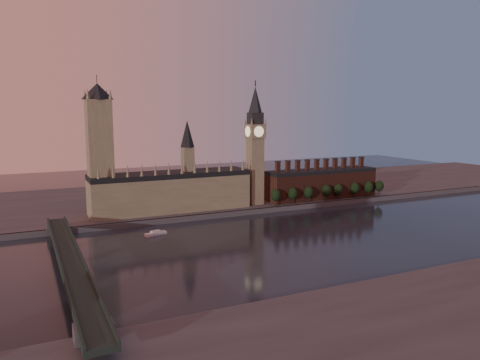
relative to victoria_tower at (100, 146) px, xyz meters
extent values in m
plane|color=black|center=(120.00, -115.00, -59.09)|extent=(900.00, 900.00, 0.00)
cube|color=#4E4E53|center=(120.00, -25.00, -57.09)|extent=(900.00, 4.00, 4.00)
cube|color=#4E4E53|center=(120.00, 65.00, -57.09)|extent=(900.00, 180.00, 4.00)
cube|color=gray|center=(55.00, 0.00, -41.09)|extent=(130.00, 30.00, 28.00)
cube|color=black|center=(55.00, 0.00, -25.09)|extent=(130.00, 30.00, 4.00)
cube|color=gray|center=(70.00, 0.00, -15.09)|extent=(9.00, 9.00, 24.00)
cone|color=black|center=(70.00, 0.00, 7.91)|extent=(12.00, 12.00, 22.00)
cone|color=gray|center=(-4.00, -14.00, -18.09)|extent=(2.60, 2.60, 10.00)
cone|color=gray|center=(6.73, -14.00, -18.09)|extent=(2.60, 2.60, 10.00)
cone|color=gray|center=(17.45, -14.00, -18.09)|extent=(2.60, 2.60, 10.00)
cone|color=gray|center=(28.18, -14.00, -18.09)|extent=(2.60, 2.60, 10.00)
cone|color=gray|center=(38.91, -14.00, -18.09)|extent=(2.60, 2.60, 10.00)
cone|color=gray|center=(49.64, -14.00, -18.09)|extent=(2.60, 2.60, 10.00)
cone|color=gray|center=(60.36, -14.00, -18.09)|extent=(2.60, 2.60, 10.00)
cone|color=gray|center=(71.09, -14.00, -18.09)|extent=(2.60, 2.60, 10.00)
cone|color=gray|center=(81.82, -14.00, -18.09)|extent=(2.60, 2.60, 10.00)
cone|color=gray|center=(92.55, -14.00, -18.09)|extent=(2.60, 2.60, 10.00)
cone|color=gray|center=(103.27, -14.00, -18.09)|extent=(2.60, 2.60, 10.00)
cone|color=gray|center=(114.00, -14.00, -18.09)|extent=(2.60, 2.60, 10.00)
cube|color=gray|center=(0.00, 0.00, -10.09)|extent=(18.00, 18.00, 90.00)
cone|color=black|center=(0.00, 0.00, 40.91)|extent=(24.00, 24.00, 12.00)
cylinder|color=#232326|center=(0.00, 0.00, 46.91)|extent=(0.50, 0.50, 12.00)
cone|color=gray|center=(-8.00, -8.00, 38.91)|extent=(3.00, 3.00, 8.00)
cone|color=gray|center=(8.00, -8.00, 38.91)|extent=(3.00, 3.00, 8.00)
cone|color=gray|center=(-8.00, 8.00, 38.91)|extent=(3.00, 3.00, 8.00)
cone|color=gray|center=(8.00, 8.00, 38.91)|extent=(3.00, 3.00, 8.00)
cube|color=gray|center=(130.00, -5.00, -26.09)|extent=(12.00, 12.00, 58.00)
cube|color=gray|center=(130.00, -5.00, 8.91)|extent=(14.00, 14.00, 12.00)
cube|color=#232326|center=(130.00, -5.00, 19.91)|extent=(11.00, 11.00, 10.00)
cone|color=black|center=(130.00, -5.00, 35.91)|extent=(13.00, 13.00, 22.00)
cylinder|color=#232326|center=(130.00, -5.00, 49.41)|extent=(1.00, 1.00, 5.00)
cylinder|color=beige|center=(130.00, -12.20, 8.91)|extent=(9.00, 0.50, 9.00)
cylinder|color=beige|center=(130.00, 2.20, 8.91)|extent=(9.00, 0.50, 9.00)
cylinder|color=beige|center=(122.80, -5.00, 8.91)|extent=(0.50, 9.00, 9.00)
cylinder|color=beige|center=(137.20, -5.00, 8.91)|extent=(0.50, 9.00, 9.00)
cone|color=gray|center=(123.50, -11.50, 17.91)|extent=(2.00, 2.00, 6.00)
cone|color=gray|center=(136.50, -11.50, 17.91)|extent=(2.00, 2.00, 6.00)
cone|color=gray|center=(123.50, 1.50, 17.91)|extent=(2.00, 2.00, 6.00)
cone|color=gray|center=(136.50, 1.50, 17.91)|extent=(2.00, 2.00, 6.00)
cube|color=#4D271D|center=(200.00, -5.00, -43.09)|extent=(110.00, 25.00, 24.00)
cube|color=black|center=(200.00, -5.00, -29.59)|extent=(110.00, 25.00, 3.00)
cube|color=#4D271D|center=(153.00, -5.00, -23.59)|extent=(3.50, 3.50, 9.00)
cube|color=#232326|center=(153.00, -5.00, -18.59)|extent=(4.20, 4.20, 1.00)
cube|color=#4D271D|center=(163.44, -5.00, -23.59)|extent=(3.50, 3.50, 9.00)
cube|color=#232326|center=(163.44, -5.00, -18.59)|extent=(4.20, 4.20, 1.00)
cube|color=#4D271D|center=(173.89, -5.00, -23.59)|extent=(3.50, 3.50, 9.00)
cube|color=#232326|center=(173.89, -5.00, -18.59)|extent=(4.20, 4.20, 1.00)
cube|color=#4D271D|center=(184.33, -5.00, -23.59)|extent=(3.50, 3.50, 9.00)
cube|color=#232326|center=(184.33, -5.00, -18.59)|extent=(4.20, 4.20, 1.00)
cube|color=#4D271D|center=(194.78, -5.00, -23.59)|extent=(3.50, 3.50, 9.00)
cube|color=#232326|center=(194.78, -5.00, -18.59)|extent=(4.20, 4.20, 1.00)
cube|color=#4D271D|center=(205.22, -5.00, -23.59)|extent=(3.50, 3.50, 9.00)
cube|color=#232326|center=(205.22, -5.00, -18.59)|extent=(4.20, 4.20, 1.00)
cube|color=#4D271D|center=(215.67, -5.00, -23.59)|extent=(3.50, 3.50, 9.00)
cube|color=#232326|center=(215.67, -5.00, -18.59)|extent=(4.20, 4.20, 1.00)
cube|color=#4D271D|center=(226.11, -5.00, -23.59)|extent=(3.50, 3.50, 9.00)
cube|color=#232326|center=(226.11, -5.00, -18.59)|extent=(4.20, 4.20, 1.00)
cube|color=#4D271D|center=(236.56, -5.00, -23.59)|extent=(3.50, 3.50, 9.00)
cube|color=#232326|center=(236.56, -5.00, -18.59)|extent=(4.20, 4.20, 1.00)
cube|color=#4D271D|center=(247.00, -5.00, -23.59)|extent=(3.50, 3.50, 9.00)
cube|color=#232326|center=(247.00, -5.00, -18.59)|extent=(4.20, 4.20, 1.00)
cylinder|color=black|center=(142.14, -20.94, -52.09)|extent=(0.80, 0.80, 6.00)
ellipsoid|color=black|center=(142.14, -20.94, -45.59)|extent=(8.60, 8.60, 10.75)
cylinder|color=black|center=(160.23, -19.54, -52.09)|extent=(0.80, 0.80, 6.00)
ellipsoid|color=black|center=(160.23, -19.54, -45.59)|extent=(8.60, 8.60, 10.75)
cylinder|color=black|center=(175.87, -20.71, -52.09)|extent=(0.80, 0.80, 6.00)
ellipsoid|color=black|center=(175.87, -20.71, -45.59)|extent=(8.60, 8.60, 10.75)
cylinder|color=black|center=(195.44, -20.30, -52.09)|extent=(0.80, 0.80, 6.00)
ellipsoid|color=black|center=(195.44, -20.30, -45.59)|extent=(8.60, 8.60, 10.75)
cylinder|color=black|center=(208.81, -20.19, -52.09)|extent=(0.80, 0.80, 6.00)
ellipsoid|color=black|center=(208.81, -20.19, -45.59)|extent=(8.60, 8.60, 10.75)
cylinder|color=black|center=(227.92, -20.19, -52.09)|extent=(0.80, 0.80, 6.00)
ellipsoid|color=black|center=(227.92, -20.19, -45.59)|extent=(8.60, 8.60, 10.75)
cylinder|color=black|center=(243.76, -21.08, -52.09)|extent=(0.80, 0.80, 6.00)
ellipsoid|color=black|center=(243.76, -21.08, -45.59)|extent=(8.60, 8.60, 10.75)
cylinder|color=black|center=(256.86, -20.81, -52.09)|extent=(0.80, 0.80, 6.00)
ellipsoid|color=black|center=(256.86, -20.81, -45.59)|extent=(8.60, 8.60, 10.75)
cube|color=black|center=(-35.00, -120.00, -50.09)|extent=(12.00, 200.00, 2.50)
cube|color=black|center=(-40.50, -120.00, -48.19)|extent=(1.00, 200.00, 1.30)
cube|color=black|center=(-29.50, -120.00, -48.19)|extent=(1.00, 200.00, 1.30)
cube|color=#4E4E53|center=(-35.00, -25.00, -52.09)|extent=(14.00, 8.00, 6.00)
cube|color=#4E4E53|center=(-35.00, -200.00, -52.09)|extent=(14.00, 8.00, 6.00)
cylinder|color=#232326|center=(-35.00, -200.00, -55.21)|extent=(8.00, 8.00, 7.75)
cylinder|color=#232326|center=(-35.00, -166.00, -55.21)|extent=(8.00, 8.00, 7.75)
cylinder|color=#232326|center=(-35.00, -132.00, -55.21)|extent=(8.00, 8.00, 7.75)
cylinder|color=#232326|center=(-35.00, -98.00, -55.21)|extent=(8.00, 8.00, 7.75)
cylinder|color=#232326|center=(-35.00, -64.00, -55.21)|extent=(8.00, 8.00, 7.75)
cylinder|color=#232326|center=(-35.00, -30.00, -55.21)|extent=(8.00, 8.00, 7.75)
cube|color=silver|center=(26.79, -55.05, -58.18)|extent=(16.48, 8.54, 1.81)
cube|color=silver|center=(26.79, -55.05, -56.60)|extent=(7.45, 5.06, 1.36)
camera|label=1|loc=(-54.99, -366.12, 27.23)|focal=35.00mm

